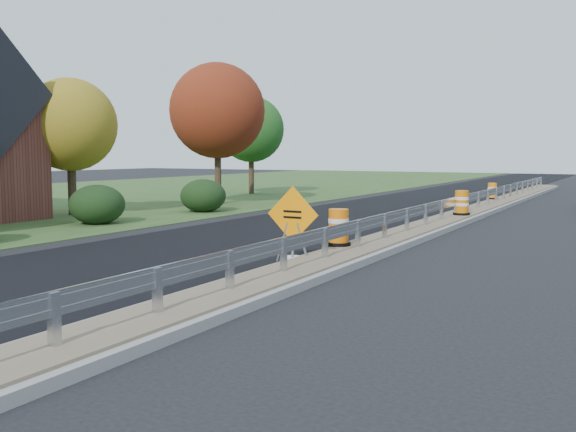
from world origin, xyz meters
The scene contains 14 objects.
ground centered at (0.00, 0.00, 0.00)m, with size 140.00×140.00×0.00m, color black.
grass_verge_near centered at (-24.00, 10.00, 0.01)m, with size 30.00×120.00×0.03m, color #2F4A1F.
milled_overlay centered at (-4.40, 10.00, 0.01)m, with size 7.20×120.00×0.01m, color black.
median centered at (0.00, 8.00, 0.11)m, with size 1.60×55.00×0.23m.
guardrail centered at (0.00, 9.00, 0.73)m, with size 0.10×46.15×0.72m.
hedge_mid centered at (-11.50, 0.00, 0.76)m, with size 2.09×2.09×1.52m, color black.
hedge_north centered at (-11.00, 6.00, 0.76)m, with size 2.09×2.09×1.52m, color black.
tree_near_yellow centered at (-15.00, 2.00, 3.89)m, with size 3.96×3.96×5.88m.
tree_near_red centered at (-13.00, 10.00, 4.86)m, with size 4.95×4.95×7.35m.
tree_near_back centered at (-16.00, 18.00, 4.21)m, with size 4.29×4.29×6.37m.
caution_sign centered at (-0.90, -3.95, 0.48)m, with size 1.38×0.57×1.90m.
barrel_median_near centered at (-0.55, -2.03, 0.70)m, with size 0.67×0.67×0.98m.
barrel_median_mid centered at (0.22, 8.09, 0.70)m, with size 0.67×0.67×0.98m.
barrel_median_far centered at (-0.55, 17.72, 0.64)m, with size 0.59×0.59×0.86m.
Camera 1 is at (6.55, -17.59, 2.71)m, focal length 40.00 mm.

